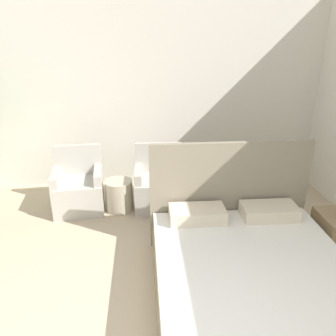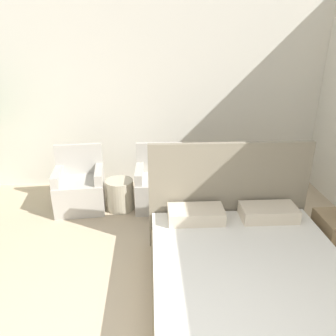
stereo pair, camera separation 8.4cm
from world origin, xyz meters
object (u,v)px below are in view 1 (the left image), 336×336
side_table (119,195)px  armchair_near_window_right (159,188)px  bed (254,283)px  armchair_near_window_left (79,191)px

side_table → armchair_near_window_right: bearing=5.8°
armchair_near_window_right → side_table: 0.56m
armchair_near_window_right → side_table: bearing=-172.4°
bed → side_table: bed is taller
armchair_near_window_left → side_table: (0.55, -0.06, -0.06)m
armchair_near_window_right → bed: bearing=-67.2°
bed → armchair_near_window_right: 2.07m
armchair_near_window_left → side_table: armchair_near_window_left is taller
bed → side_table: (-1.29, 1.88, -0.05)m
armchair_near_window_left → side_table: 0.56m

